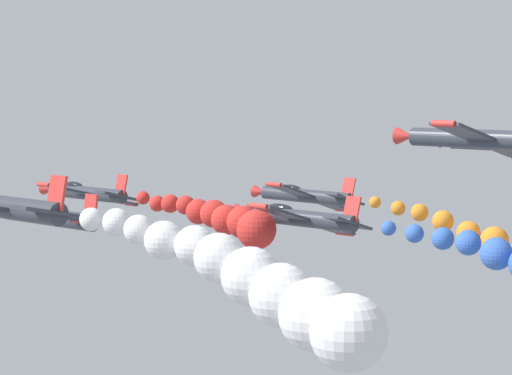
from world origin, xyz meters
TOP-DOWN VIEW (x-y plane):
  - airplane_lead at (0.27, 19.08)m, footprint 9.36×10.35m
  - smoke_trail_lead at (-1.64, 1.42)m, footprint 4.83×16.35m
  - airplane_left_inner at (-12.70, 6.64)m, footprint 9.51×10.35m
  - airplane_right_inner at (12.70, 6.15)m, footprint 9.24×10.35m
  - smoke_trail_right_inner at (13.40, -9.46)m, footprint 2.56×13.29m
  - airplane_left_outer at (-0.69, -4.30)m, footprint 9.27×10.35m
  - airplane_right_outer at (-24.26, -5.26)m, footprint 9.43×10.35m
  - smoke_trail_right_outer at (-25.19, -23.50)m, footprint 3.47×17.22m
  - airplane_trailing at (24.87, -4.58)m, footprint 9.49×10.35m
  - airplane_high_slot at (0.11, -17.12)m, footprint 9.37×10.35m

SIDE VIEW (x-z plane):
  - smoke_trail_right_inner at x=13.40m, z-range 81.21..85.80m
  - smoke_trail_lead at x=-1.64m, z-range 83.87..86.66m
  - airplane_right_inner at x=12.70m, z-range 83.75..87.14m
  - airplane_lead at x=0.27m, z-range 84.16..87.32m
  - airplane_left_outer at x=-0.69m, z-range 84.09..87.42m
  - airplane_left_inner at x=-12.70m, z-range 84.67..87.39m
  - smoke_trail_right_outer at x=-25.19m, z-range 84.85..89.16m
  - airplane_right_outer at x=-24.26m, z-range 87.09..90.09m
  - airplane_trailing at x=24.87m, z-range 88.19..90.99m
  - airplane_high_slot at x=0.11m, z-range 89.79..92.94m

